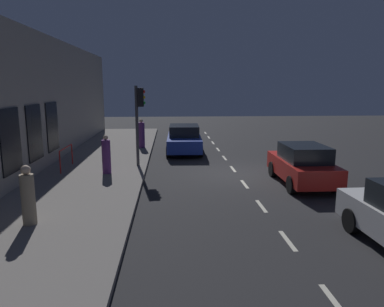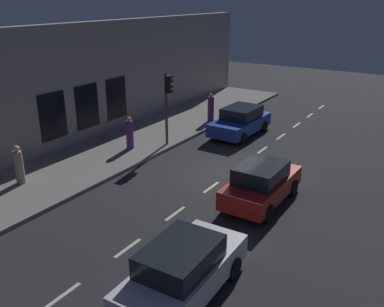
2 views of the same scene
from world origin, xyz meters
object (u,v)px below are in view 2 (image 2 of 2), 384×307
object	(u,v)px
traffic_light	(168,96)
parked_car_2	(183,270)
pedestrian_0	(211,108)
pedestrian_1	(130,134)
pedestrian_2	(19,166)
parked_car_0	(240,121)
parked_car_1	(261,183)

from	to	relation	value
traffic_light	parked_car_2	bearing A→B (deg)	127.24
traffic_light	parked_car_2	size ratio (longest dim) A/B	0.88
parked_car_2	pedestrian_0	world-z (taller)	pedestrian_0
pedestrian_1	pedestrian_2	world-z (taller)	pedestrian_1
parked_car_0	pedestrian_2	xyz separation A→B (m)	(4.58, 10.94, 0.11)
parked_car_0	traffic_light	bearing A→B (deg)	61.60
parked_car_2	pedestrian_2	size ratio (longest dim) A/B	2.58
traffic_light	parked_car_1	xyz separation A→B (m)	(-6.52, 3.19, -1.89)
traffic_light	parked_car_2	xyz separation A→B (m)	(-6.95, 9.15, -1.89)
traffic_light	parked_car_0	bearing A→B (deg)	-119.96
traffic_light	parked_car_0	xyz separation A→B (m)	(-2.20, -3.82, -1.89)
parked_car_1	pedestrian_2	bearing A→B (deg)	-155.67
parked_car_0	parked_car_1	bearing A→B (deg)	123.23
parked_car_0	parked_car_1	size ratio (longest dim) A/B	1.09
traffic_light	parked_car_0	size ratio (longest dim) A/B	0.85
pedestrian_0	parked_car_1	bearing A→B (deg)	90.61
parked_car_0	parked_car_2	distance (m)	13.81
traffic_light	parked_car_0	world-z (taller)	traffic_light
pedestrian_1	pedestrian_2	bearing A→B (deg)	-132.30
parked_car_2	pedestrian_2	xyz separation A→B (m)	(9.33, -2.03, 0.11)
parked_car_1	traffic_light	bearing A→B (deg)	154.43
pedestrian_0	pedestrian_1	bearing A→B (deg)	41.53
parked_car_1	pedestrian_0	size ratio (longest dim) A/B	2.29
traffic_light	pedestrian_0	size ratio (longest dim) A/B	2.13
pedestrian_2	pedestrian_0	bearing A→B (deg)	109.31
pedestrian_0	pedestrian_1	xyz separation A→B (m)	(0.98, 6.38, -0.04)
parked_car_1	pedestrian_2	size ratio (longest dim) A/B	2.44
parked_car_0	pedestrian_1	xyz separation A→B (m)	(3.50, 5.34, 0.11)
parked_car_2	pedestrian_1	size ratio (longest dim) A/B	2.55
parked_car_2	pedestrian_2	bearing A→B (deg)	166.46
parked_car_0	pedestrian_2	distance (m)	11.86
pedestrian_1	parked_car_1	bearing A→B (deg)	-43.46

